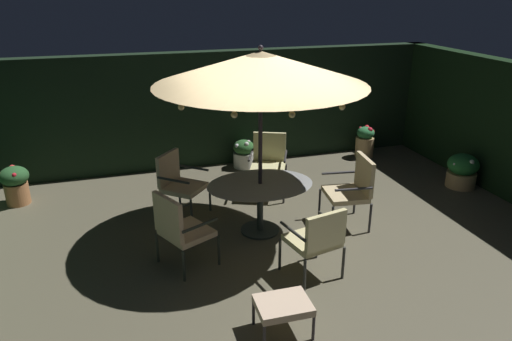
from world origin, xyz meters
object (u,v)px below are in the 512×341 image
Objects in this scene: patio_chair_east at (317,238)px; patio_chair_northeast at (179,227)px; patio_umbrella at (261,68)px; patio_chair_southeast at (353,187)px; ottoman_footrest at (283,306)px; potted_plant_back_right at (244,153)px; potted_plant_left_near at (462,170)px; patio_dining_table at (260,193)px; potted_plant_left_far at (15,183)px; potted_plant_right_far at (365,141)px; patio_chair_south at (269,160)px; patio_chair_north at (178,180)px.

patio_chair_northeast is at bearing 154.62° from patio_chair_east.
patio_chair_southeast is (1.36, -0.17, -1.74)m from patio_umbrella.
patio_chair_east is at bearing 48.54° from ottoman_footrest.
potted_plant_left_near is at bearing -30.78° from potted_plant_back_right.
potted_plant_back_right is at bearing 87.53° from patio_chair_east.
potted_plant_left_near is (5.09, 1.13, -0.26)m from patio_chair_northeast.
patio_dining_table is at bearing 102.47° from patio_chair_east.
potted_plant_left_far is (-4.85, 2.18, -0.25)m from patio_chair_southeast.
patio_chair_southeast reaches higher than potted_plant_right_far.
potted_plant_back_right is at bearing 93.37° from patio_chair_south.
patio_chair_south reaches higher than patio_dining_table.
patio_dining_table is 4.04m from potted_plant_left_far.
patio_chair_north is at bearing 101.58° from ottoman_footrest.
patio_chair_east reaches higher than patio_dining_table.
potted_plant_right_far is at bearing 38.85° from patio_dining_table.
patio_chair_southeast reaches higher than potted_plant_left_far.
patio_chair_east is at bearing -92.47° from potted_plant_back_right.
patio_chair_northeast reaches higher than potted_plant_left_near.
patio_dining_table is 2.72× the size of ottoman_footrest.
patio_chair_east reaches higher than potted_plant_back_right.
patio_umbrella is 2.86× the size of patio_chair_north.
patio_dining_table is at bearing -100.21° from potted_plant_back_right.
patio_chair_south is at bearing 119.88° from patio_chair_southeast.
patio_chair_northeast is (-0.20, -1.50, 0.01)m from patio_chair_north.
patio_chair_southeast reaches higher than patio_chair_northeast.
potted_plant_left_near is at bearing -11.41° from potted_plant_left_far.
patio_dining_table is 1.37m from patio_chair_northeast.
patio_dining_table is 2.51× the size of potted_plant_left_near.
ottoman_footrest is at bearing -131.46° from patio_chair_east.
patio_chair_southeast is at bearing -7.26° from patio_umbrella.
patio_chair_north is at bearing 155.94° from patio_chair_southeast.
patio_chair_east is at bearing -25.38° from patio_chair_northeast.
patio_chair_north is (-1.03, 0.89, -0.04)m from patio_dining_table.
patio_chair_northeast is at bearing 118.16° from ottoman_footrest.
patio_chair_southeast is at bearing -7.26° from patio_dining_table.
potted_plant_left_far is at bearing -172.20° from potted_plant_back_right.
potted_plant_left_near reaches higher than ottoman_footrest.
patio_chair_southeast is 1.60× the size of potted_plant_right_far.
potted_plant_right_far is 1.02× the size of potted_plant_left_far.
patio_chair_east reaches higher than potted_plant_right_far.
patio_chair_south reaches higher than patio_chair_east.
patio_dining_table reaches higher than potted_plant_left_near.
patio_chair_south is (-0.82, 1.43, -0.01)m from patio_chair_southeast.
patio_chair_south is 3.42m from potted_plant_left_near.
patio_chair_southeast reaches higher than patio_chair_north.
potted_plant_left_far is (-3.50, 2.01, -1.99)m from patio_umbrella.
patio_chair_south reaches higher than patio_chair_northeast.
patio_chair_north is 0.94× the size of patio_chair_southeast.
patio_dining_table is 0.54× the size of patio_umbrella.
patio_dining_table reaches higher than potted_plant_right_far.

